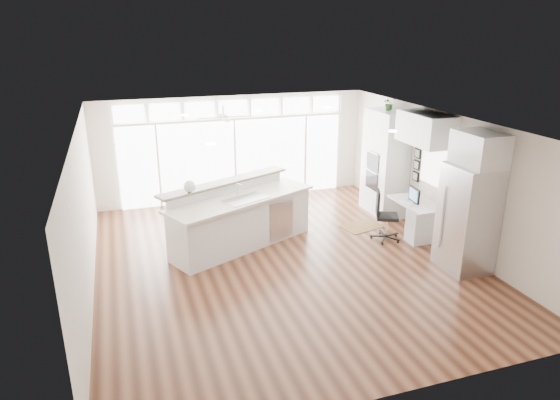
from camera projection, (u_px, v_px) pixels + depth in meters
name	position (u px, v px, depth m)	size (l,w,h in m)	color
floor	(283.00, 261.00, 9.76)	(7.00, 8.00, 0.02)	#402113
ceiling	(284.00, 123.00, 8.86)	(7.00, 8.00, 0.02)	white
wall_back	(234.00, 148.00, 12.89)	(7.00, 0.04, 2.70)	beige
wall_front	(395.00, 301.00, 5.72)	(7.00, 0.04, 2.70)	beige
wall_left	(84.00, 216.00, 8.27)	(0.04, 8.00, 2.70)	beige
wall_right	(443.00, 178.00, 10.35)	(0.04, 8.00, 2.70)	beige
glass_wall	(235.00, 160.00, 12.94)	(5.80, 0.06, 2.08)	white
transom_row	(233.00, 109.00, 12.50)	(5.90, 0.06, 0.40)	white
desk_window	(434.00, 165.00, 10.54)	(0.04, 0.85, 0.85)	white
ceiling_fan	(223.00, 113.00, 11.30)	(1.16, 1.16, 0.32)	silver
recessed_lights	(280.00, 122.00, 9.05)	(3.40, 3.00, 0.02)	white
oven_cabinet	(385.00, 163.00, 11.90)	(0.64, 1.20, 2.50)	silver
desk_nook	(415.00, 219.00, 10.83)	(0.72, 1.30, 0.76)	silver
upper_cabinets	(426.00, 129.00, 10.19)	(0.64, 1.30, 0.64)	silver
refrigerator	(468.00, 218.00, 9.14)	(0.76, 0.90, 2.00)	#BCBDC2
fridge_cabinet	(480.00, 149.00, 8.73)	(0.64, 0.90, 0.60)	silver
framed_photos	(417.00, 165.00, 11.14)	(0.06, 0.22, 0.80)	black
kitchen_island	(242.00, 216.00, 10.21)	(3.26, 1.23, 1.29)	silver
rug	(361.00, 227.00, 11.38)	(0.85, 0.61, 0.01)	#3D2913
office_chair	(387.00, 216.00, 10.53)	(0.56, 0.52, 1.08)	black
fishbowl	(190.00, 186.00, 9.62)	(0.24, 0.24, 0.24)	white
monitor	(414.00, 195.00, 10.62)	(0.07, 0.43, 0.35)	black
keyboard	(407.00, 203.00, 10.62)	(0.13, 0.36, 0.02)	silver
potted_plant	(389.00, 105.00, 11.44)	(0.29, 0.32, 0.25)	#2C632A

